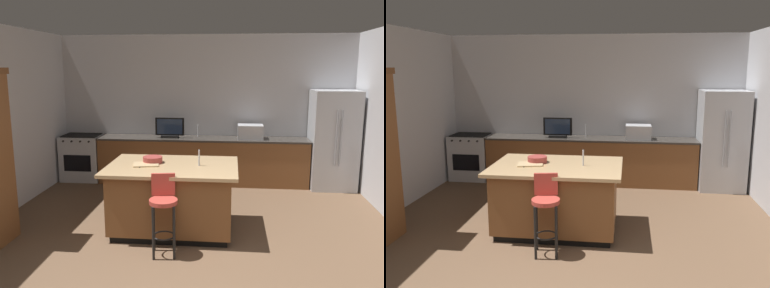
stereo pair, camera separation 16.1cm
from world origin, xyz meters
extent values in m
cube|color=#BCBCC1|center=(0.00, 4.86, 1.44)|extent=(6.30, 0.12, 2.88)
cube|color=brown|center=(-0.02, 4.48, 0.43)|extent=(4.04, 0.60, 0.87)
cube|color=#332D28|center=(-0.02, 4.48, 0.88)|extent=(4.07, 0.62, 0.04)
cube|color=black|center=(-0.25, 2.11, 0.04)|extent=(1.53, 1.00, 0.09)
cube|color=brown|center=(-0.25, 2.11, 0.49)|extent=(1.61, 1.08, 0.80)
cube|color=tan|center=(-0.25, 2.11, 0.92)|extent=(1.77, 1.24, 0.04)
cube|color=#B7BABF|center=(2.43, 4.42, 0.92)|extent=(0.82, 0.73, 1.84)
cylinder|color=gray|center=(2.39, 4.02, 1.01)|extent=(0.02, 0.02, 1.01)
cylinder|color=gray|center=(2.47, 4.02, 1.01)|extent=(0.02, 0.02, 1.01)
cube|color=#B7BABF|center=(-2.45, 4.48, 0.45)|extent=(0.78, 0.60, 0.90)
cube|color=black|center=(-2.45, 4.18, 0.41)|extent=(0.54, 0.01, 0.32)
cube|color=black|center=(-2.45, 4.48, 0.91)|extent=(0.70, 0.50, 0.02)
cylinder|color=black|center=(-2.71, 4.17, 0.84)|extent=(0.04, 0.03, 0.04)
cylinder|color=black|center=(-2.54, 4.17, 0.84)|extent=(0.04, 0.03, 0.04)
cylinder|color=black|center=(-2.37, 4.17, 0.84)|extent=(0.04, 0.03, 0.04)
cylinder|color=black|center=(-2.19, 4.17, 0.84)|extent=(0.04, 0.03, 0.04)
cube|color=#B7BABF|center=(0.90, 4.48, 1.04)|extent=(0.48, 0.36, 0.27)
cube|color=black|center=(-0.65, 4.43, 0.93)|extent=(0.34, 0.16, 0.05)
cube|color=black|center=(-0.65, 4.43, 1.12)|extent=(0.56, 0.05, 0.34)
cube|color=#1E2D47|center=(-0.65, 4.40, 1.12)|extent=(0.49, 0.01, 0.29)
cylinder|color=#B2B2B7|center=(-0.12, 4.58, 1.02)|extent=(0.02, 0.02, 0.24)
cylinder|color=#B2B2B7|center=(0.11, 2.11, 1.05)|extent=(0.02, 0.02, 0.22)
cylinder|color=#B23D33|center=(-0.25, 1.34, 0.68)|extent=(0.34, 0.34, 0.05)
cube|color=#B23D33|center=(-0.28, 1.49, 0.85)|extent=(0.29, 0.08, 0.28)
cylinder|color=black|center=(-0.35, 1.20, 0.33)|extent=(0.03, 0.03, 0.66)
cylinder|color=black|center=(-0.11, 1.24, 0.33)|extent=(0.03, 0.03, 0.66)
cylinder|color=black|center=(-0.39, 1.44, 0.33)|extent=(0.03, 0.03, 0.66)
cylinder|color=black|center=(-0.15, 1.48, 0.33)|extent=(0.03, 0.03, 0.66)
torus|color=black|center=(-0.25, 1.34, 0.25)|extent=(0.28, 0.28, 0.02)
cylinder|color=#993833|center=(-0.55, 2.22, 0.98)|extent=(0.27, 0.27, 0.09)
cube|color=black|center=(-0.66, 2.00, 0.94)|extent=(0.14, 0.16, 0.01)
cube|color=tan|center=(-0.61, 2.08, 0.95)|extent=(0.39, 0.34, 0.02)
camera|label=1|loc=(0.54, -3.10, 2.25)|focal=37.15mm
camera|label=2|loc=(0.70, -3.08, 2.25)|focal=37.15mm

